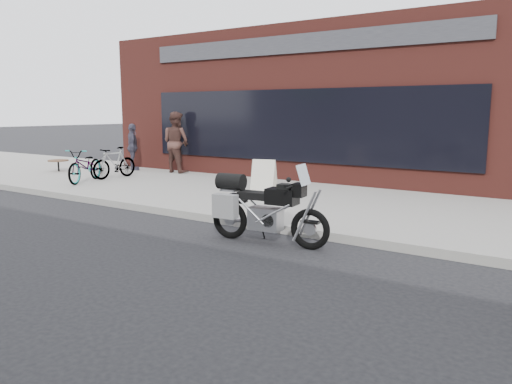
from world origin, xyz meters
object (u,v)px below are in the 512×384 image
Objects in this scene: bicycle_front at (86,165)px; sandwich_sign at (264,178)px; bicycle_rear at (114,163)px; cafe_patron_left at (176,142)px; motorcycle at (260,208)px; cafe_table at (58,161)px; cafe_patron_right at (133,147)px.

bicycle_front is 5.50m from sandwich_sign.
bicycle_front is 2.03× the size of sandwich_sign.
bicycle_rear is 0.78× the size of cafe_patron_left.
motorcycle is 2.41× the size of sandwich_sign.
cafe_patron_left is (0.55, 2.05, 0.51)m from bicycle_rear.
cafe_table is 3.98m from cafe_patron_left.
cafe_patron_right is at bearing 41.75° from cafe_table.
cafe_patron_left is (-4.86, 2.35, 0.53)m from sandwich_sign.
bicycle_rear is at bearing -2.44° from cafe_table.
cafe_patron_left is (3.42, 1.93, 0.62)m from cafe_table.
sandwich_sign is at bearing -2.92° from cafe_table.
cafe_patron_right is (1.79, 1.60, 0.43)m from cafe_table.
bicycle_rear is at bearing 162.46° from sandwich_sign.
cafe_patron_left is at bearing 29.45° from cafe_table.
cafe_patron_left reaches higher than sandwich_sign.
cafe_table is 0.34× the size of cafe_patron_left.
motorcycle is 8.54m from cafe_patron_left.
cafe_table is at bearing 134.73° from bicycle_front.
cafe_patron_right is at bearing 124.49° from bicycle_rear.
bicycle_front reaches higher than bicycle_rear.
motorcycle is at bearing -169.82° from cafe_patron_right.
motorcycle is at bearing -72.58° from sandwich_sign.
motorcycle reaches higher than bicycle_rear.
cafe_patron_left is (-6.68, 5.29, 0.55)m from motorcycle.
bicycle_front is 1.14× the size of cafe_patron_right.
sandwich_sign is at bearing -156.30° from cafe_patron_right.
motorcycle is 1.08× the size of cafe_patron_left.
cafe_patron_left is at bearing 136.19° from motorcycle.
bicycle_front is 3.13m from cafe_patron_left.
cafe_table is at bearing 162.71° from sandwich_sign.
cafe_patron_left is at bearing 139.80° from sandwich_sign.
bicycle_front is 1.16× the size of bicycle_rear.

